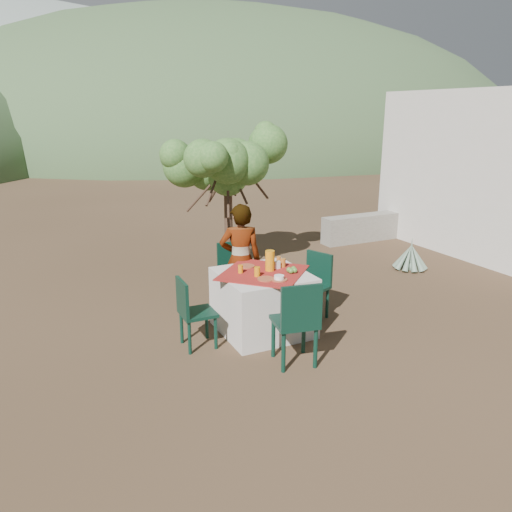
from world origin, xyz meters
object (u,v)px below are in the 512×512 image
Objects in this scene: juice_pitcher at (270,261)px; chair_left at (192,310)px; table at (263,302)px; shrub_tree at (230,170)px; person at (240,260)px; agave at (411,257)px; chair_right at (314,282)px; chair_near at (297,320)px; chair_far at (233,270)px.

chair_left is at bearing -175.53° from juice_pitcher.
table is 0.61× the size of shrub_tree.
agave is (3.41, 0.52, -0.54)m from person.
juice_pitcher is at bearing -104.61° from chair_right.
chair_near is at bearing -135.42° from chair_left.
chair_near is 1.05m from juice_pitcher.
chair_right is at bearing -83.78° from chair_left.
juice_pitcher is at bearing -84.82° from chair_left.
shrub_tree reaches higher than chair_near.
chair_far is 1.45m from chair_left.
table is 1.03m from chair_far.
chair_near is 1.37m from chair_right.
person is (-0.82, 0.51, 0.27)m from chair_right.
shrub_tree is (0.66, 1.91, 0.94)m from person.
agave is 3.54m from juice_pitcher.
table is 0.94m from chair_left.
chair_near reaches higher than agave.
chair_right is 0.40× the size of shrub_tree.
chair_right is (0.87, 1.06, -0.05)m from chair_near.
chair_right is 0.81m from juice_pitcher.
shrub_tree is (1.57, 2.58, 1.23)m from chair_left.
chair_right is at bearing -119.15° from chair_near.
table is 1.37× the size of chair_near.
shrub_tree reaches higher than person.
agave is at bearing -26.77° from shrub_tree.
chair_far is 1.04× the size of chair_left.
person is at bearing -171.38° from agave.
chair_near is (-0.11, -1.97, 0.05)m from chair_far.
chair_near is at bearing -148.89° from agave.
chair_near is 1.24m from chair_left.
chair_far is 3.36m from agave.
juice_pitcher reaches higher than chair_far.
chair_near is 4.06m from agave.
chair_far is at bearing -81.09° from person.
juice_pitcher is (0.10, 0.03, 0.51)m from table.
chair_far is at bearing 87.59° from table.
chair_near is at bearing -88.64° from chair_far.
chair_left reaches higher than table.
chair_far is 1.18m from chair_right.
chair_left is 1.17m from person.
chair_far is 1.39× the size of agave.
table is at bearing -84.06° from chair_near.
agave is at bearing -138.67° from chair_near.
chair_near is 1.59m from person.
chair_near reaches higher than table.
agave is (2.59, 1.03, -0.27)m from chair_right.
person is 2.41× the size of agave.
chair_far reaches higher than chair_left.
shrub_tree is (0.71, 3.48, 1.16)m from chair_near.
juice_pitcher reaches higher than table.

